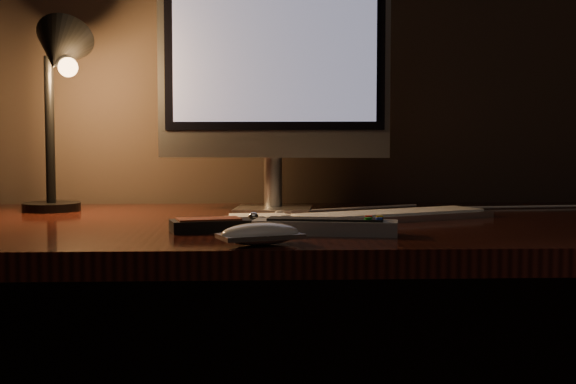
{
  "coord_description": "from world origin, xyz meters",
  "views": [
    {
      "loc": [
        -0.06,
        0.42,
        0.9
      ],
      "look_at": [
        0.0,
        1.73,
        0.81
      ],
      "focal_mm": 50.0,
      "sensor_mm": 36.0,
      "label": 1
    }
  ],
  "objects_px": {
    "desk": "(281,284)",
    "tv_remote": "(325,226)",
    "keyboard": "(390,215)",
    "media_remote": "(220,224)",
    "monitor": "(273,67)",
    "mouse": "(260,237)",
    "desk_lamp": "(58,79)"
  },
  "relations": [
    {
      "from": "monitor",
      "to": "media_remote",
      "type": "distance_m",
      "value": 0.45
    },
    {
      "from": "monitor",
      "to": "mouse",
      "type": "relative_size",
      "value": 4.27
    },
    {
      "from": "desk",
      "to": "media_remote",
      "type": "height_order",
      "value": "media_remote"
    },
    {
      "from": "keyboard",
      "to": "media_remote",
      "type": "distance_m",
      "value": 0.35
    },
    {
      "from": "desk",
      "to": "tv_remote",
      "type": "bearing_deg",
      "value": -78.03
    },
    {
      "from": "keyboard",
      "to": "tv_remote",
      "type": "height_order",
      "value": "tv_remote"
    },
    {
      "from": "media_remote",
      "to": "desk_lamp",
      "type": "height_order",
      "value": "desk_lamp"
    },
    {
      "from": "keyboard",
      "to": "media_remote",
      "type": "relative_size",
      "value": 2.36
    },
    {
      "from": "media_remote",
      "to": "monitor",
      "type": "bearing_deg",
      "value": 61.16
    },
    {
      "from": "desk",
      "to": "keyboard",
      "type": "xyz_separation_m",
      "value": [
        0.2,
        -0.05,
        0.14
      ]
    },
    {
      "from": "desk",
      "to": "desk_lamp",
      "type": "bearing_deg",
      "value": 166.47
    },
    {
      "from": "monitor",
      "to": "mouse",
      "type": "xyz_separation_m",
      "value": [
        -0.03,
        -0.51,
        -0.28
      ]
    },
    {
      "from": "mouse",
      "to": "media_remote",
      "type": "relative_size",
      "value": 0.69
    },
    {
      "from": "desk_lamp",
      "to": "monitor",
      "type": "bearing_deg",
      "value": -19.56
    },
    {
      "from": "desk",
      "to": "monitor",
      "type": "relative_size",
      "value": 3.26
    },
    {
      "from": "mouse",
      "to": "desk",
      "type": "bearing_deg",
      "value": 64.44
    },
    {
      "from": "keyboard",
      "to": "media_remote",
      "type": "xyz_separation_m",
      "value": [
        -0.3,
        -0.17,
        0.0
      ]
    },
    {
      "from": "mouse",
      "to": "tv_remote",
      "type": "distance_m",
      "value": 0.15
    },
    {
      "from": "mouse",
      "to": "monitor",
      "type": "bearing_deg",
      "value": 67.07
    },
    {
      "from": "keyboard",
      "to": "desk_lamp",
      "type": "xyz_separation_m",
      "value": [
        -0.63,
        0.16,
        0.26
      ]
    },
    {
      "from": "desk_lamp",
      "to": "tv_remote",
      "type": "bearing_deg",
      "value": -59.3
    },
    {
      "from": "tv_remote",
      "to": "keyboard",
      "type": "bearing_deg",
      "value": 68.26
    },
    {
      "from": "monitor",
      "to": "keyboard",
      "type": "relative_size",
      "value": 1.25
    },
    {
      "from": "tv_remote",
      "to": "desk_lamp",
      "type": "height_order",
      "value": "desk_lamp"
    },
    {
      "from": "desk",
      "to": "mouse",
      "type": "bearing_deg",
      "value": -96.35
    },
    {
      "from": "desk",
      "to": "tv_remote",
      "type": "distance_m",
      "value": 0.32
    },
    {
      "from": "keyboard",
      "to": "desk_lamp",
      "type": "bearing_deg",
      "value": 141.47
    },
    {
      "from": "keyboard",
      "to": "desk_lamp",
      "type": "relative_size",
      "value": 1.01
    },
    {
      "from": "tv_remote",
      "to": "desk_lamp",
      "type": "bearing_deg",
      "value": 152.99
    },
    {
      "from": "desk",
      "to": "tv_remote",
      "type": "relative_size",
      "value": 7.0
    },
    {
      "from": "mouse",
      "to": "keyboard",
      "type": "bearing_deg",
      "value": 35.02
    },
    {
      "from": "desk",
      "to": "media_remote",
      "type": "distance_m",
      "value": 0.28
    }
  ]
}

